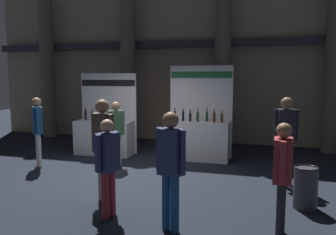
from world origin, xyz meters
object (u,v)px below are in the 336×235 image
(trash_bin, at_px, (305,187))
(visitor_4, at_px, (116,128))
(exhibitor_booth_0, at_px, (105,134))
(exhibitor_booth_1, at_px, (198,136))
(visitor_7, at_px, (103,141))
(visitor_0, at_px, (282,169))
(visitor_5, at_px, (38,126))
(visitor_1, at_px, (108,160))
(visitor_2, at_px, (171,162))
(visitor_3, at_px, (286,132))

(trash_bin, height_order, visitor_4, visitor_4)
(exhibitor_booth_0, bearing_deg, exhibitor_booth_1, 3.20)
(visitor_4, bearing_deg, exhibitor_booth_1, -23.16)
(trash_bin, height_order, visitor_7, visitor_7)
(visitor_7, bearing_deg, visitor_0, 20.37)
(exhibitor_booth_0, relative_size, visitor_7, 1.26)
(trash_bin, bearing_deg, exhibitor_booth_0, 152.02)
(trash_bin, relative_size, visitor_5, 0.42)
(visitor_0, relative_size, visitor_7, 0.87)
(trash_bin, xyz_separation_m, visitor_4, (-4.26, 1.66, 0.58))
(visitor_1, bearing_deg, visitor_5, -114.60)
(visitor_5, bearing_deg, trash_bin, -138.91)
(visitor_1, distance_m, visitor_7, 0.75)
(visitor_7, bearing_deg, visitor_5, 176.89)
(visitor_0, relative_size, visitor_1, 1.02)
(visitor_5, xyz_separation_m, visitor_7, (2.65, -1.71, 0.08))
(visitor_0, bearing_deg, exhibitor_booth_1, 28.76)
(visitor_5, bearing_deg, visitor_4, -110.81)
(visitor_0, bearing_deg, trash_bin, -18.36)
(visitor_2, distance_m, visitor_3, 3.23)
(visitor_1, relative_size, visitor_4, 0.98)
(visitor_4, bearing_deg, visitor_7, -126.69)
(exhibitor_booth_0, height_order, visitor_5, exhibitor_booth_0)
(visitor_0, bearing_deg, exhibitor_booth_0, 53.11)
(visitor_1, height_order, visitor_7, visitor_7)
(visitor_7, bearing_deg, trash_bin, 40.57)
(exhibitor_booth_1, distance_m, visitor_0, 4.48)
(visitor_0, bearing_deg, visitor_2, 104.69)
(visitor_1, relative_size, visitor_5, 0.92)
(visitor_2, bearing_deg, visitor_7, -8.57)
(exhibitor_booth_1, relative_size, trash_bin, 3.51)
(exhibitor_booth_0, relative_size, trash_bin, 3.23)
(trash_bin, distance_m, visitor_0, 1.37)
(exhibitor_booth_0, xyz_separation_m, visitor_1, (2.07, -3.99, 0.33))
(visitor_1, height_order, visitor_3, visitor_3)
(visitor_0, height_order, visitor_1, visitor_0)
(exhibitor_booth_0, height_order, visitor_2, exhibitor_booth_0)
(visitor_1, height_order, visitor_2, visitor_2)
(exhibitor_booth_0, bearing_deg, visitor_5, -120.58)
(visitor_4, bearing_deg, exhibitor_booth_0, 72.74)
(visitor_2, xyz_separation_m, visitor_7, (-1.47, 0.82, 0.07))
(exhibitor_booth_0, xyz_separation_m, visitor_3, (4.83, -1.44, 0.50))
(visitor_1, xyz_separation_m, visitor_7, (-0.39, 0.62, 0.18))
(visitor_1, bearing_deg, visitor_3, 145.50)
(trash_bin, height_order, visitor_0, visitor_0)
(visitor_0, distance_m, visitor_5, 6.06)
(visitor_3, height_order, visitor_5, visitor_3)
(exhibitor_booth_1, relative_size, visitor_7, 1.37)
(visitor_5, bearing_deg, exhibitor_booth_0, -69.65)
(exhibitor_booth_0, relative_size, visitor_4, 1.44)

